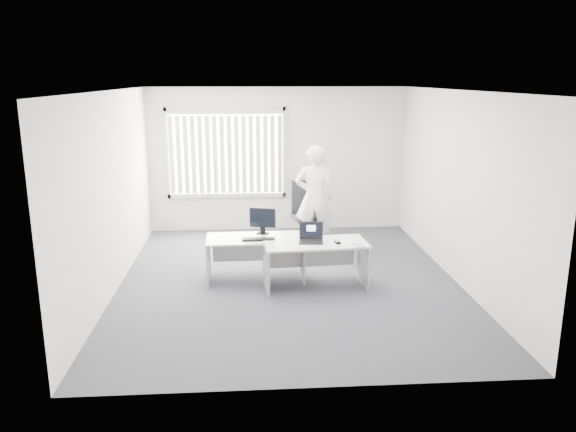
{
  "coord_description": "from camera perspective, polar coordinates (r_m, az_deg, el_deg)",
  "views": [
    {
      "loc": [
        -0.58,
        -7.93,
        2.99
      ],
      "look_at": [
        0.0,
        0.15,
        0.97
      ],
      "focal_mm": 35.0,
      "sensor_mm": 36.0,
      "label": 1
    }
  ],
  "objects": [
    {
      "name": "booklet",
      "position": [
        7.96,
        7.18,
        -3.0
      ],
      "size": [
        0.16,
        0.21,
        0.01
      ],
      "primitive_type": "cube",
      "rotation": [
        0.0,
        0.0,
        0.13
      ],
      "color": "white",
      "rests_on": "desk_near"
    },
    {
      "name": "mouse",
      "position": [
        8.05,
        5.03,
        -2.6
      ],
      "size": [
        0.08,
        0.12,
        0.05
      ],
      "primitive_type": null,
      "rotation": [
        0.0,
        0.0,
        0.15
      ],
      "color": "#B8B8BA",
      "rests_on": "paper_sheet"
    },
    {
      "name": "blinds",
      "position": [
        10.94,
        -6.31,
        6.19
      ],
      "size": [
        2.2,
        0.1,
        1.5
      ],
      "primitive_type": null,
      "color": "silver",
      "rests_on": "wall_back"
    },
    {
      "name": "wall_left",
      "position": [
        8.31,
        -17.4,
        2.34
      ],
      "size": [
        0.02,
        6.0,
        2.8
      ],
      "primitive_type": "cube",
      "color": "silver",
      "rests_on": "ground"
    },
    {
      "name": "keyboard",
      "position": [
        8.23,
        -3.02,
        -2.38
      ],
      "size": [
        0.48,
        0.16,
        0.02
      ],
      "primitive_type": "cube",
      "rotation": [
        0.0,
        0.0,
        0.0
      ],
      "color": "black",
      "rests_on": "desk_far"
    },
    {
      "name": "ceiling",
      "position": [
        7.96,
        0.07,
        12.64
      ],
      "size": [
        5.0,
        6.0,
        0.02
      ],
      "primitive_type": "cube",
      "color": "white",
      "rests_on": "wall_back"
    },
    {
      "name": "monitor",
      "position": [
        8.5,
        -2.6,
        -0.5
      ],
      "size": [
        0.42,
        0.22,
        0.4
      ],
      "primitive_type": null,
      "rotation": [
        0.0,
        0.0,
        -0.27
      ],
      "color": "black",
      "rests_on": "desk_far"
    },
    {
      "name": "wall_back",
      "position": [
        11.06,
        -1.07,
        5.73
      ],
      "size": [
        5.0,
        0.02,
        2.8
      ],
      "primitive_type": "cube",
      "color": "silver",
      "rests_on": "ground"
    },
    {
      "name": "laptop",
      "position": [
        8.03,
        2.37,
        -1.78
      ],
      "size": [
        0.38,
        0.34,
        0.27
      ],
      "primitive_type": null,
      "rotation": [
        0.0,
        0.0,
        -0.11
      ],
      "color": "black",
      "rests_on": "desk_near"
    },
    {
      "name": "paper_sheet",
      "position": [
        8.13,
        5.28,
        -2.62
      ],
      "size": [
        0.32,
        0.26,
        0.0
      ],
      "primitive_type": "cube",
      "rotation": [
        0.0,
        0.0,
        0.22
      ],
      "color": "white",
      "rests_on": "desk_near"
    },
    {
      "name": "desk_near",
      "position": [
        8.13,
        2.8,
        -3.95
      ],
      "size": [
        1.52,
        0.8,
        0.67
      ],
      "rotation": [
        0.0,
        0.0,
        0.08
      ],
      "color": "silver",
      "rests_on": "ground"
    },
    {
      "name": "wall_front",
      "position": [
        5.21,
        2.48,
        -3.74
      ],
      "size": [
        5.0,
        0.02,
        2.8
      ],
      "primitive_type": "cube",
      "color": "silver",
      "rests_on": "ground"
    },
    {
      "name": "office_chair",
      "position": [
        10.24,
        1.93,
        -0.88
      ],
      "size": [
        0.79,
        0.79,
        1.16
      ],
      "rotation": [
        0.0,
        0.0,
        0.21
      ],
      "color": "black",
      "rests_on": "ground"
    },
    {
      "name": "window",
      "position": [
        10.99,
        -6.31,
        6.39
      ],
      "size": [
        2.32,
        0.06,
        1.76
      ],
      "primitive_type": "cube",
      "color": "#B8B8B3",
      "rests_on": "wall_back"
    },
    {
      "name": "person",
      "position": [
        9.76,
        2.72,
        1.83
      ],
      "size": [
        0.74,
        0.54,
        1.87
      ],
      "primitive_type": "imported",
      "rotation": [
        0.0,
        0.0,
        3.0
      ],
      "color": "white",
      "rests_on": "ground"
    },
    {
      "name": "wall_right",
      "position": [
        8.66,
        16.83,
        2.82
      ],
      "size": [
        0.02,
        6.0,
        2.8
      ],
      "primitive_type": "cube",
      "color": "silver",
      "rests_on": "ground"
    },
    {
      "name": "ground",
      "position": [
        8.5,
        0.07,
        -6.6
      ],
      "size": [
        6.0,
        6.0,
        0.0
      ],
      "primitive_type": "plane",
      "color": "#45444B",
      "rests_on": "ground"
    },
    {
      "name": "desk_far",
      "position": [
        8.42,
        -3.32,
        -3.39
      ],
      "size": [
        1.46,
        0.7,
        0.66
      ],
      "rotation": [
        0.0,
        0.0,
        0.02
      ],
      "color": "silver",
      "rests_on": "ground"
    }
  ]
}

